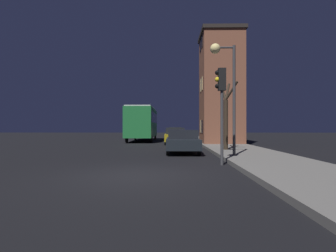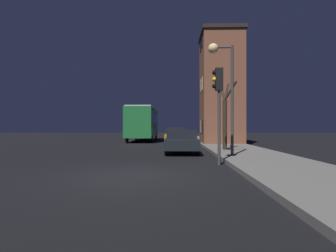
# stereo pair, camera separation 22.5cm
# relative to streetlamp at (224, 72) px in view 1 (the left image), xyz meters

# --- Properties ---
(ground_plane) EXTENTS (120.00, 120.00, 0.00)m
(ground_plane) POSITION_rel_streetlamp_xyz_m (-3.73, -4.19, -4.16)
(ground_plane) COLOR black
(sidewalk) EXTENTS (3.62, 60.00, 0.18)m
(sidewalk) POSITION_rel_streetlamp_xyz_m (1.66, -4.19, -4.08)
(sidewalk) COLOR #605E59
(sidewalk) RESTS_ON ground
(brick_building) EXTENTS (3.56, 4.12, 9.49)m
(brick_building) POSITION_rel_streetlamp_xyz_m (1.70, 10.10, 0.77)
(brick_building) COLOR brown
(brick_building) RESTS_ON sidewalk
(streetlamp) EXTENTS (1.21, 0.49, 5.36)m
(streetlamp) POSITION_rel_streetlamp_xyz_m (0.00, 0.00, 0.00)
(streetlamp) COLOR #38383A
(streetlamp) RESTS_ON sidewalk
(traffic_light) EXTENTS (0.43, 0.24, 3.90)m
(traffic_light) POSITION_rel_streetlamp_xyz_m (-0.52, -1.99, -1.35)
(traffic_light) COLOR #38383A
(traffic_light) RESTS_ON ground
(bare_tree) EXTENTS (0.93, 1.68, 4.35)m
(bare_tree) POSITION_rel_streetlamp_xyz_m (0.75, 3.25, -1.94)
(bare_tree) COLOR #2D2319
(bare_tree) RESTS_ON sidewalk
(bus) EXTENTS (2.62, 9.09, 3.58)m
(bus) POSITION_rel_streetlamp_xyz_m (-5.72, 15.85, -2.04)
(bus) COLOR #1E6B33
(bus) RESTS_ON ground
(car_near_lane) EXTENTS (1.86, 4.02, 1.37)m
(car_near_lane) POSITION_rel_streetlamp_xyz_m (-1.88, 2.76, -3.45)
(car_near_lane) COLOR black
(car_near_lane) RESTS_ON ground
(car_mid_lane) EXTENTS (1.80, 4.07, 1.46)m
(car_mid_lane) POSITION_rel_streetlamp_xyz_m (-2.23, 10.73, -3.42)
(car_mid_lane) COLOR olive
(car_mid_lane) RESTS_ON ground
(car_far_lane) EXTENTS (1.75, 4.49, 1.50)m
(car_far_lane) POSITION_rel_streetlamp_xyz_m (-2.16, 19.14, -3.38)
(car_far_lane) COLOR #B7BABF
(car_far_lane) RESTS_ON ground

